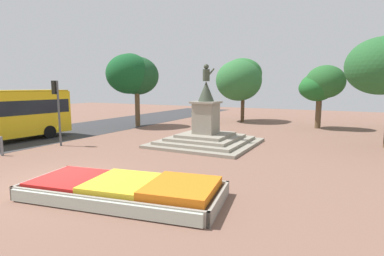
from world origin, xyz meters
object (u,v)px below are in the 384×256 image
statue_monument (206,132)px  traffic_light_mid_block (57,101)px  flower_planter (125,190)px  kerb_bollard_mid_b (2,145)px

statue_monument → traffic_light_mid_block: 9.13m
flower_planter → statue_monument: (-1.53, 9.39, 0.47)m
statue_monument → traffic_light_mid_block: bearing=-149.7°
statue_monument → kerb_bollard_mid_b: (-8.09, -7.70, -0.21)m
statue_monument → kerb_bollard_mid_b: size_ratio=5.70×
statue_monument → traffic_light_mid_block: (-7.70, -4.51, 1.94)m
traffic_light_mid_block → kerb_bollard_mid_b: traffic_light_mid_block is taller
statue_monument → kerb_bollard_mid_b: bearing=-136.4°
flower_planter → statue_monument: 9.53m
traffic_light_mid_block → flower_planter: bearing=-27.9°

